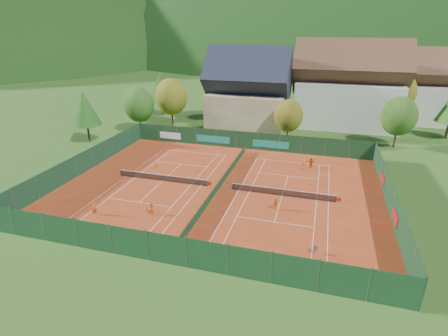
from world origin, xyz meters
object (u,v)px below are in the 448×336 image
at_px(chalet, 248,94).
at_px(player_left_near, 95,208).
at_px(ball_hopper, 315,248).
at_px(player_right_far_a, 303,166).
at_px(player_left_far, 156,166).
at_px(player_right_far_b, 311,163).
at_px(hotel_block_b, 415,91).
at_px(player_left_mid, 152,209).
at_px(hotel_block_a, 347,90).
at_px(player_right_near, 275,204).

bearing_deg(chalet, player_left_near, -101.68).
distance_m(ball_hopper, player_right_far_a, 20.24).
bearing_deg(player_left_far, player_right_far_b, -160.78).
relative_size(chalet, hotel_block_b, 0.94).
distance_m(hotel_block_b, player_left_mid, 63.52).
bearing_deg(hotel_block_a, player_right_far_a, -103.02).
bearing_deg(player_left_near, player_left_mid, -19.34).
xyz_separation_m(player_left_near, player_right_far_a, (21.11, 19.36, -0.11)).
distance_m(hotel_block_a, ball_hopper, 47.55).
distance_m(hotel_block_a, player_left_far, 42.66).
height_order(player_left_near, player_left_far, player_left_near).
height_order(chalet, hotel_block_a, hotel_block_a).
distance_m(hotel_block_a, player_left_mid, 49.78).
relative_size(player_left_mid, player_right_far_b, 0.90).
relative_size(hotel_block_a, player_right_far_a, 17.22).
bearing_deg(player_right_far_b, hotel_block_a, -112.50).
bearing_deg(player_left_near, player_right_far_a, 7.75).
bearing_deg(player_left_mid, player_right_near, 15.19).
xyz_separation_m(chalet, hotel_block_b, (33.00, 14.00, -0.01)).
relative_size(ball_hopper, player_right_near, 0.56).
xyz_separation_m(hotel_block_a, player_right_far_a, (-6.20, -26.83, -6.76)).
xyz_separation_m(hotel_block_b, player_right_near, (-22.34, -47.60, -5.91)).
xyz_separation_m(hotel_block_b, ball_hopper, (-17.64, -54.91, -6.06)).
bearing_deg(chalet, hotel_block_a, 17.53).
height_order(player_left_near, player_right_near, player_left_near).
distance_m(ball_hopper, player_right_near, 8.70).
bearing_deg(player_right_far_a, hotel_block_a, -103.42).
xyz_separation_m(ball_hopper, player_right_far_b, (-1.53, 21.31, 0.22)).
distance_m(player_left_near, player_right_near, 20.09).
distance_m(player_left_near, player_right_far_a, 28.64).
bearing_deg(player_right_far_b, ball_hopper, 83.00).
xyz_separation_m(chalet, player_right_far_a, (12.80, -20.83, -6.00)).
height_order(ball_hopper, player_left_mid, player_left_mid).
relative_size(hotel_block_b, player_right_far_a, 13.77).
relative_size(ball_hopper, player_left_near, 0.54).
relative_size(player_left_near, player_right_far_b, 0.95).
distance_m(player_left_near, player_left_far, 13.48).
xyz_separation_m(chalet, player_right_near, (10.66, -33.60, -5.91)).
bearing_deg(player_left_mid, hotel_block_b, 50.44).
relative_size(chalet, player_left_far, 13.71).
distance_m(chalet, player_left_near, 41.47).
distance_m(hotel_block_b, player_right_far_a, 40.71).
bearing_deg(ball_hopper, hotel_block_a, 85.57).
relative_size(chalet, player_right_near, 11.40).
xyz_separation_m(player_left_far, player_right_far_b, (21.32, 7.14, 0.19)).
height_order(hotel_block_a, player_left_near, hotel_block_a).
bearing_deg(player_left_near, player_left_far, 51.70).
relative_size(player_left_near, player_left_far, 1.25).
height_order(player_left_far, player_right_near, player_right_near).
relative_size(hotel_block_b, ball_hopper, 21.60).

